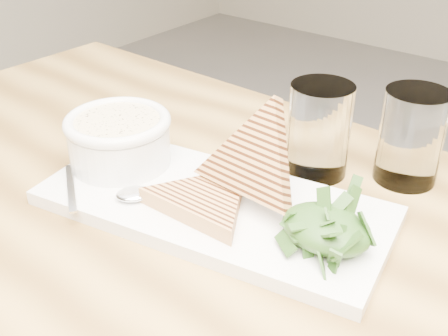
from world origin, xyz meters
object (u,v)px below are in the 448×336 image
Objects in this scene: table_top at (156,248)px; glass_near at (319,130)px; soup_bowl at (120,145)px; platter at (213,205)px; glass_far at (411,137)px.

table_top is 0.25m from glass_near.
soup_bowl is 1.06× the size of glass_near.
platter is at bearing -106.83° from glass_near.
glass_near reaches higher than platter.
soup_bowl is at bearing -140.55° from glass_near.
platter is at bearing 71.76° from table_top.
soup_bowl is at bearing -143.71° from glass_far.
table_top is 9.77× the size of glass_near.
soup_bowl is 0.36m from glass_far.
glass_near is (0.20, 0.16, 0.02)m from soup_bowl.
platter is 3.38× the size of glass_far.
soup_bowl is at bearing -177.71° from platter.
table_top is 0.15m from soup_bowl.
table_top is at bearing -107.29° from glass_near.
platter is 3.17× the size of soup_bowl.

